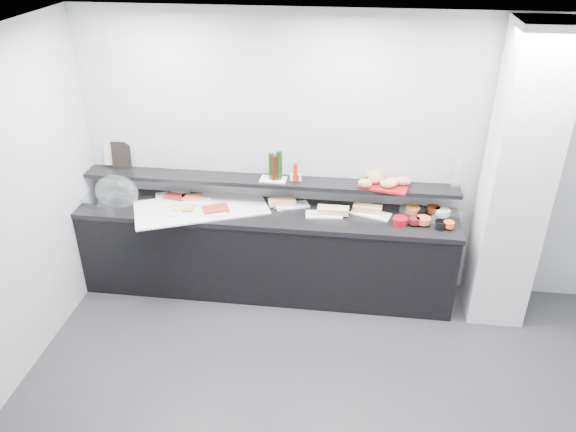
# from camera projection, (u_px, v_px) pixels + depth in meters

# --- Properties ---
(ground) EXTENTS (5.00, 5.00, 0.00)m
(ground) POSITION_uv_depth(u_px,v_px,m) (323.00, 429.00, 4.19)
(ground) COLOR #2D2D30
(ground) RESTS_ON ground
(back_wall) EXTENTS (5.00, 0.02, 2.70)m
(back_wall) POSITION_uv_depth(u_px,v_px,m) (343.00, 159.00, 5.28)
(back_wall) COLOR #ADB0B4
(back_wall) RESTS_ON ground
(ceiling) EXTENTS (5.00, 5.00, 0.00)m
(ceiling) POSITION_uv_depth(u_px,v_px,m) (338.00, 67.00, 2.89)
(ceiling) COLOR white
(ceiling) RESTS_ON back_wall
(column) EXTENTS (0.50, 0.50, 2.70)m
(column) POSITION_uv_depth(u_px,v_px,m) (516.00, 183.00, 4.81)
(column) COLOR silver
(column) RESTS_ON ground
(buffet_cabinet) EXTENTS (3.60, 0.60, 0.85)m
(buffet_cabinet) POSITION_uv_depth(u_px,v_px,m) (266.00, 253.00, 5.54)
(buffet_cabinet) COLOR black
(buffet_cabinet) RESTS_ON ground
(counter_top) EXTENTS (3.62, 0.62, 0.05)m
(counter_top) POSITION_uv_depth(u_px,v_px,m) (265.00, 213.00, 5.33)
(counter_top) COLOR black
(counter_top) RESTS_ON buffet_cabinet
(wall_shelf) EXTENTS (3.60, 0.25, 0.04)m
(wall_shelf) POSITION_uv_depth(u_px,v_px,m) (268.00, 181.00, 5.36)
(wall_shelf) COLOR black
(wall_shelf) RESTS_ON back_wall
(cloche_base) EXTENTS (0.59, 0.51, 0.04)m
(cloche_base) POSITION_uv_depth(u_px,v_px,m) (103.00, 198.00, 5.50)
(cloche_base) COLOR silver
(cloche_base) RESTS_ON counter_top
(cloche_dome) EXTENTS (0.45, 0.32, 0.34)m
(cloche_dome) POSITION_uv_depth(u_px,v_px,m) (117.00, 192.00, 5.39)
(cloche_dome) COLOR white
(cloche_dome) RESTS_ON cloche_base
(linen_runner) EXTENTS (1.37, 1.02, 0.01)m
(linen_runner) POSITION_uv_depth(u_px,v_px,m) (201.00, 208.00, 5.36)
(linen_runner) COLOR silver
(linen_runner) RESTS_ON counter_top
(platter_meat_a) EXTENTS (0.39, 0.33, 0.01)m
(platter_meat_a) POSITION_uv_depth(u_px,v_px,m) (173.00, 197.00, 5.53)
(platter_meat_a) COLOR silver
(platter_meat_a) RESTS_ON linen_runner
(food_meat_a) EXTENTS (0.21, 0.15, 0.02)m
(food_meat_a) POSITION_uv_depth(u_px,v_px,m) (175.00, 196.00, 5.49)
(food_meat_a) COLOR maroon
(food_meat_a) RESTS_ON platter_meat_a
(platter_salmon) EXTENTS (0.33, 0.27, 0.01)m
(platter_salmon) POSITION_uv_depth(u_px,v_px,m) (193.00, 200.00, 5.47)
(platter_salmon) COLOR white
(platter_salmon) RESTS_ON linen_runner
(food_salmon) EXTENTS (0.21, 0.16, 0.02)m
(food_salmon) POSITION_uv_depth(u_px,v_px,m) (192.00, 197.00, 5.47)
(food_salmon) COLOR #F76332
(food_salmon) RESTS_ON platter_salmon
(platter_cheese) EXTENTS (0.28, 0.21, 0.01)m
(platter_cheese) POSITION_uv_depth(u_px,v_px,m) (168.00, 211.00, 5.26)
(platter_cheese) COLOR white
(platter_cheese) RESTS_ON linen_runner
(food_cheese) EXTENTS (0.22, 0.16, 0.02)m
(food_cheese) POSITION_uv_depth(u_px,v_px,m) (183.00, 207.00, 5.30)
(food_cheese) COLOR #E3CE58
(food_cheese) RESTS_ON platter_cheese
(platter_meat_b) EXTENTS (0.29, 0.20, 0.01)m
(platter_meat_b) POSITION_uv_depth(u_px,v_px,m) (212.00, 212.00, 5.25)
(platter_meat_b) COLOR white
(platter_meat_b) RESTS_ON linen_runner
(food_meat_b) EXTENTS (0.27, 0.23, 0.02)m
(food_meat_b) POSITION_uv_depth(u_px,v_px,m) (216.00, 209.00, 5.27)
(food_meat_b) COLOR maroon
(food_meat_b) RESTS_ON platter_meat_b
(sandwich_plate_left) EXTENTS (0.35, 0.25, 0.01)m
(sandwich_plate_left) POSITION_uv_depth(u_px,v_px,m) (292.00, 206.00, 5.39)
(sandwich_plate_left) COLOR white
(sandwich_plate_left) RESTS_ON counter_top
(sandwich_food_left) EXTENTS (0.27, 0.18, 0.06)m
(sandwich_food_left) POSITION_uv_depth(u_px,v_px,m) (282.00, 201.00, 5.39)
(sandwich_food_left) COLOR tan
(sandwich_food_left) RESTS_ON sandwich_plate_left
(tongs_left) EXTENTS (0.16, 0.01, 0.01)m
(tongs_left) POSITION_uv_depth(u_px,v_px,m) (282.00, 209.00, 5.31)
(tongs_left) COLOR silver
(tongs_left) RESTS_ON sandwich_plate_left
(sandwich_plate_mid) EXTENTS (0.35, 0.18, 0.01)m
(sandwich_plate_mid) POSITION_uv_depth(u_px,v_px,m) (324.00, 214.00, 5.24)
(sandwich_plate_mid) COLOR white
(sandwich_plate_mid) RESTS_ON counter_top
(sandwich_food_mid) EXTENTS (0.29, 0.11, 0.06)m
(sandwich_food_mid) POSITION_uv_depth(u_px,v_px,m) (333.00, 210.00, 5.23)
(sandwich_food_mid) COLOR tan
(sandwich_food_mid) RESTS_ON sandwich_plate_mid
(tongs_mid) EXTENTS (0.16, 0.04, 0.01)m
(tongs_mid) POSITION_uv_depth(u_px,v_px,m) (313.00, 214.00, 5.22)
(tongs_mid) COLOR #BABDC2
(tongs_mid) RESTS_ON sandwich_plate_mid
(sandwich_plate_right) EXTENTS (0.40, 0.26, 0.01)m
(sandwich_plate_right) POSITION_uv_depth(u_px,v_px,m) (371.00, 214.00, 5.25)
(sandwich_plate_right) COLOR white
(sandwich_plate_right) RESTS_ON counter_top
(sandwich_food_right) EXTENTS (0.28, 0.14, 0.06)m
(sandwich_food_right) POSITION_uv_depth(u_px,v_px,m) (367.00, 209.00, 5.26)
(sandwich_food_right) COLOR tan
(sandwich_food_right) RESTS_ON sandwich_plate_right
(tongs_right) EXTENTS (0.16, 0.03, 0.01)m
(tongs_right) POSITION_uv_depth(u_px,v_px,m) (351.00, 213.00, 5.25)
(tongs_right) COLOR silver
(tongs_right) RESTS_ON sandwich_plate_right
(bowl_glass_fruit) EXTENTS (0.22, 0.22, 0.07)m
(bowl_glass_fruit) POSITION_uv_depth(u_px,v_px,m) (409.00, 212.00, 5.23)
(bowl_glass_fruit) COLOR white
(bowl_glass_fruit) RESTS_ON counter_top
(fill_glass_fruit) EXTENTS (0.16, 0.16, 0.05)m
(fill_glass_fruit) POSITION_uv_depth(u_px,v_px,m) (413.00, 210.00, 5.23)
(fill_glass_fruit) COLOR #CF631C
(fill_glass_fruit) RESTS_ON bowl_glass_fruit
(bowl_black_jam) EXTENTS (0.17, 0.17, 0.07)m
(bowl_black_jam) POSITION_uv_depth(u_px,v_px,m) (419.00, 211.00, 5.24)
(bowl_black_jam) COLOR black
(bowl_black_jam) RESTS_ON counter_top
(fill_black_jam) EXTENTS (0.14, 0.14, 0.05)m
(fill_black_jam) POSITION_uv_depth(u_px,v_px,m) (433.00, 209.00, 5.25)
(fill_black_jam) COLOR #5B220D
(fill_black_jam) RESTS_ON bowl_black_jam
(bowl_glass_cream) EXTENTS (0.22, 0.22, 0.07)m
(bowl_glass_cream) POSITION_uv_depth(u_px,v_px,m) (454.00, 215.00, 5.16)
(bowl_glass_cream) COLOR white
(bowl_glass_cream) RESTS_ON counter_top
(fill_glass_cream) EXTENTS (0.18, 0.18, 0.05)m
(fill_glass_cream) POSITION_uv_depth(u_px,v_px,m) (443.00, 212.00, 5.20)
(fill_glass_cream) COLOR white
(fill_glass_cream) RESTS_ON bowl_glass_cream
(bowl_red_jam) EXTENTS (0.17, 0.17, 0.07)m
(bowl_red_jam) POSITION_uv_depth(u_px,v_px,m) (400.00, 221.00, 5.07)
(bowl_red_jam) COLOR maroon
(bowl_red_jam) RESTS_ON counter_top
(fill_red_jam) EXTENTS (0.11, 0.11, 0.05)m
(fill_red_jam) POSITION_uv_depth(u_px,v_px,m) (414.00, 221.00, 5.05)
(fill_red_jam) COLOR #5F0D11
(fill_red_jam) RESTS_ON bowl_red_jam
(bowl_glass_salmon) EXTENTS (0.20, 0.20, 0.07)m
(bowl_glass_salmon) POSITION_uv_depth(u_px,v_px,m) (437.00, 222.00, 5.06)
(bowl_glass_salmon) COLOR silver
(bowl_glass_salmon) RESTS_ON counter_top
(fill_glass_salmon) EXTENTS (0.17, 0.17, 0.05)m
(fill_glass_salmon) POSITION_uv_depth(u_px,v_px,m) (423.00, 220.00, 5.06)
(fill_glass_salmon) COLOR #DE5536
(fill_glass_salmon) RESTS_ON bowl_glass_salmon
(bowl_black_fruit) EXTENTS (0.13, 0.13, 0.07)m
(bowl_black_fruit) POSITION_uv_depth(u_px,v_px,m) (441.00, 225.00, 5.01)
(bowl_black_fruit) COLOR black
(bowl_black_fruit) RESTS_ON counter_top
(fill_black_fruit) EXTENTS (0.11, 0.11, 0.05)m
(fill_black_fruit) POSITION_uv_depth(u_px,v_px,m) (449.00, 224.00, 5.00)
(fill_black_fruit) COLOR #E45A1F
(fill_black_fruit) RESTS_ON bowl_black_fruit
(framed_print) EXTENTS (0.19, 0.09, 0.26)m
(framed_print) POSITION_uv_depth(u_px,v_px,m) (121.00, 155.00, 5.54)
(framed_print) COLOR black
(framed_print) RESTS_ON wall_shelf
(print_art) EXTENTS (0.18, 0.07, 0.22)m
(print_art) POSITION_uv_depth(u_px,v_px,m) (112.00, 154.00, 5.55)
(print_art) COLOR #CAA291
(print_art) RESTS_ON framed_print
(condiment_tray) EXTENTS (0.25, 0.16, 0.01)m
(condiment_tray) POSITION_uv_depth(u_px,v_px,m) (273.00, 179.00, 5.33)
(condiment_tray) COLOR white
(condiment_tray) RESTS_ON wall_shelf
(bottle_green_a) EXTENTS (0.05, 0.05, 0.26)m
(bottle_green_a) POSITION_uv_depth(u_px,v_px,m) (271.00, 166.00, 5.27)
(bottle_green_a) COLOR black
(bottle_green_a) RESTS_ON condiment_tray
(bottle_brown) EXTENTS (0.08, 0.08, 0.24)m
(bottle_brown) POSITION_uv_depth(u_px,v_px,m) (274.00, 168.00, 5.26)
(bottle_brown) COLOR #361409
(bottle_brown) RESTS_ON condiment_tray
(bottle_green_b) EXTENTS (0.06, 0.06, 0.28)m
(bottle_green_b) POSITION_uv_depth(u_px,v_px,m) (279.00, 165.00, 5.26)
(bottle_green_b) COLOR #11390F
(bottle_green_b) RESTS_ON condiment_tray
(bottle_hot) EXTENTS (0.05, 0.05, 0.18)m
(bottle_hot) POSITION_uv_depth(u_px,v_px,m) (295.00, 172.00, 5.24)
(bottle_hot) COLOR #AE270C
(bottle_hot) RESTS_ON condiment_tray
(shaker_salt) EXTENTS (0.03, 0.03, 0.07)m
(shaker_salt) POSITION_uv_depth(u_px,v_px,m) (292.00, 177.00, 5.28)
(shaker_salt) COLOR white
(shaker_salt) RESTS_ON condiment_tray
(shaker_pepper) EXTENTS (0.04, 0.04, 0.07)m
(shaker_pepper) POSITION_uv_depth(u_px,v_px,m) (300.00, 177.00, 5.27)
(shaker_pepper) COLOR white
(shaker_pepper) RESTS_ON condiment_tray
(bread_tray) EXTENTS (0.51, 0.41, 0.02)m
(bread_tray) POSITION_uv_depth(u_px,v_px,m) (384.00, 185.00, 5.22)
(bread_tray) COLOR maroon
(bread_tray) RESTS_ON wall_shelf
(bread_roll_n) EXTENTS (0.15, 0.10, 0.08)m
(bread_roll_n) POSITION_uv_depth(u_px,v_px,m) (374.00, 175.00, 5.28)
(bread_roll_n) COLOR tan
(bread_roll_n) RESTS_ON bread_tray
(bread_roll_sw) EXTENTS (0.15, 0.11, 0.08)m
(bread_roll_sw) POSITION_uv_depth(u_px,v_px,m) (365.00, 183.00, 5.13)
(bread_roll_sw) COLOR tan
(bread_roll_sw) RESTS_ON bread_tray
(bread_roll_s) EXTENTS (0.15, 0.10, 0.08)m
(bread_roll_s) POSITION_uv_depth(u_px,v_px,m) (388.00, 184.00, 5.12)
(bread_roll_s) COLOR gold
(bread_roll_s) RESTS_ON bread_tray
(bread_roll_se) EXTENTS (0.14, 0.10, 0.08)m
(bread_roll_se) POSITION_uv_depth(u_px,v_px,m) (392.00, 182.00, 5.15)
(bread_roll_se) COLOR tan
(bread_roll_se) RESTS_ON bread_tray
(bread_roll_midw) EXTENTS (0.17, 0.14, 0.08)m
(bread_roll_midw) POSITION_uv_depth(u_px,v_px,m) (376.00, 179.00, 5.20)
(bread_roll_midw) COLOR #AE8242
(bread_roll_midw) RESTS_ON bread_tray
(bread_roll_mide) EXTENTS (0.16, 0.12, 0.08)m
(bread_roll_mide) POSITION_uv_depth(u_px,v_px,m) (404.00, 181.00, 5.17)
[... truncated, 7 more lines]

